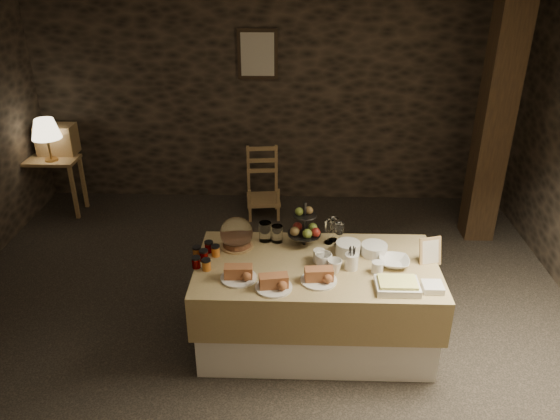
{
  "coord_description": "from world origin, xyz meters",
  "views": [
    {
      "loc": [
        0.29,
        -3.72,
        2.88
      ],
      "look_at": [
        0.17,
        0.2,
        0.94
      ],
      "focal_mm": 35.0,
      "sensor_mm": 36.0,
      "label": 1
    }
  ],
  "objects_px": {
    "table_lamp": "(45,129)",
    "fruit_stand": "(305,229)",
    "console_table": "(51,169)",
    "timber_column": "(495,119)",
    "chair": "(263,185)",
    "buffet_table": "(316,298)",
    "wine_rack": "(57,139)"
  },
  "relations": [
    {
      "from": "timber_column",
      "to": "table_lamp",
      "type": "bearing_deg",
      "value": 175.81
    },
    {
      "from": "wine_rack",
      "to": "chair",
      "type": "xyz_separation_m",
      "value": [
        2.37,
        -0.14,
        -0.48
      ]
    },
    {
      "from": "timber_column",
      "to": "wine_rack",
      "type": "bearing_deg",
      "value": 173.04
    },
    {
      "from": "table_lamp",
      "to": "fruit_stand",
      "type": "distance_m",
      "value": 3.4
    },
    {
      "from": "table_lamp",
      "to": "chair",
      "type": "bearing_deg",
      "value": 2.25
    },
    {
      "from": "table_lamp",
      "to": "timber_column",
      "type": "height_order",
      "value": "timber_column"
    },
    {
      "from": "wine_rack",
      "to": "fruit_stand",
      "type": "xyz_separation_m",
      "value": [
        2.82,
        -2.11,
        0.02
      ]
    },
    {
      "from": "console_table",
      "to": "chair",
      "type": "bearing_deg",
      "value": 1.02
    },
    {
      "from": "console_table",
      "to": "timber_column",
      "type": "distance_m",
      "value": 4.84
    },
    {
      "from": "wine_rack",
      "to": "timber_column",
      "type": "distance_m",
      "value": 4.77
    },
    {
      "from": "timber_column",
      "to": "fruit_stand",
      "type": "distance_m",
      "value": 2.47
    },
    {
      "from": "chair",
      "to": "timber_column",
      "type": "distance_m",
      "value": 2.56
    },
    {
      "from": "console_table",
      "to": "buffet_table",
      "type": "bearing_deg",
      "value": -36.84
    },
    {
      "from": "table_lamp",
      "to": "chair",
      "type": "height_order",
      "value": "table_lamp"
    },
    {
      "from": "buffet_table",
      "to": "chair",
      "type": "bearing_deg",
      "value": 103.38
    },
    {
      "from": "buffet_table",
      "to": "timber_column",
      "type": "relative_size",
      "value": 0.7
    },
    {
      "from": "table_lamp",
      "to": "timber_column",
      "type": "xyz_separation_m",
      "value": [
        4.71,
        -0.34,
        0.27
      ]
    },
    {
      "from": "buffet_table",
      "to": "wine_rack",
      "type": "height_order",
      "value": "wine_rack"
    },
    {
      "from": "console_table",
      "to": "timber_column",
      "type": "relative_size",
      "value": 0.26
    },
    {
      "from": "wine_rack",
      "to": "fruit_stand",
      "type": "height_order",
      "value": "fruit_stand"
    },
    {
      "from": "table_lamp",
      "to": "fruit_stand",
      "type": "xyz_separation_m",
      "value": [
        2.82,
        -1.88,
        -0.17
      ]
    },
    {
      "from": "console_table",
      "to": "chair",
      "type": "xyz_separation_m",
      "value": [
        2.42,
        0.04,
        -0.18
      ]
    },
    {
      "from": "timber_column",
      "to": "chair",
      "type": "bearing_deg",
      "value": 169.38
    },
    {
      "from": "chair",
      "to": "fruit_stand",
      "type": "distance_m",
      "value": 2.09
    },
    {
      "from": "buffet_table",
      "to": "console_table",
      "type": "relative_size",
      "value": 2.7
    },
    {
      "from": "table_lamp",
      "to": "wine_rack",
      "type": "distance_m",
      "value": 0.3
    },
    {
      "from": "console_table",
      "to": "table_lamp",
      "type": "distance_m",
      "value": 0.5
    },
    {
      "from": "chair",
      "to": "timber_column",
      "type": "height_order",
      "value": "timber_column"
    },
    {
      "from": "chair",
      "to": "fruit_stand",
      "type": "xyz_separation_m",
      "value": [
        0.45,
        -1.98,
        0.5
      ]
    },
    {
      "from": "console_table",
      "to": "chair",
      "type": "height_order",
      "value": "chair"
    },
    {
      "from": "chair",
      "to": "console_table",
      "type": "bearing_deg",
      "value": 174.57
    },
    {
      "from": "console_table",
      "to": "wine_rack",
      "type": "distance_m",
      "value": 0.35
    }
  ]
}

